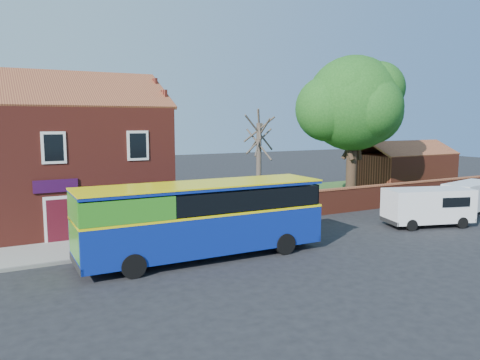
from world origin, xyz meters
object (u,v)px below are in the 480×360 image
van_near (428,205)px  large_tree (352,107)px  bus (195,217)px  van_far (470,196)px

van_near → large_tree: size_ratio=0.49×
bus → van_near: bearing=-1.2°
large_tree → bus: bearing=-152.4°
van_far → large_tree: large_tree is taller
large_tree → van_far: bearing=-64.9°
bus → van_far: size_ratio=2.24×
bus → van_far: bus is taller
van_near → van_far: (5.50, 1.36, -0.08)m
van_near → large_tree: (2.05, 8.73, 5.70)m
van_far → large_tree: size_ratio=0.45×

